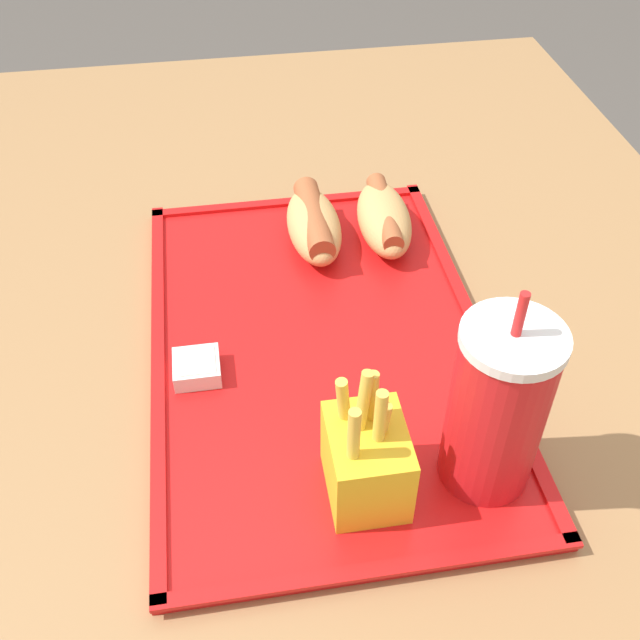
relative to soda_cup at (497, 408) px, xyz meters
name	(u,v)px	position (x,y,z in m)	size (l,w,h in m)	color
dining_table	(302,558)	(-0.16, -0.13, -0.47)	(1.32, 0.97, 0.76)	olive
food_tray	(320,347)	(-0.16, -0.10, -0.08)	(0.48, 0.31, 0.01)	red
soda_cup	(497,408)	(0.00, 0.00, 0.00)	(0.07, 0.07, 0.18)	red
hot_dog_far	(384,218)	(-0.31, -0.01, -0.05)	(0.13, 0.06, 0.04)	tan
hot_dog_near	(314,224)	(-0.31, -0.09, -0.05)	(0.13, 0.06, 0.05)	tan
fries_carton	(366,458)	(0.00, -0.10, -0.04)	(0.07, 0.06, 0.12)	gold
sauce_cup_mayo	(197,367)	(-0.14, -0.22, -0.07)	(0.04, 0.04, 0.02)	silver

